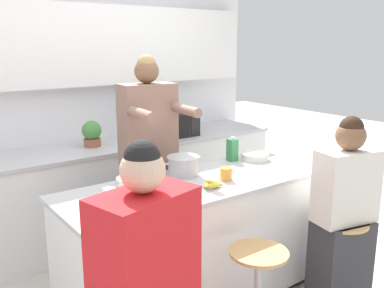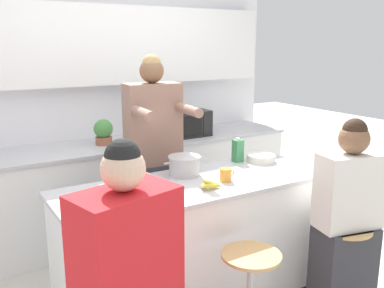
{
  "view_description": "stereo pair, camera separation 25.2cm",
  "coord_description": "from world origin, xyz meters",
  "px_view_note": "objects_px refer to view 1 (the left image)",
  "views": [
    {
      "loc": [
        -1.69,
        -2.21,
        1.84
      ],
      "look_at": [
        0.0,
        0.07,
        1.17
      ],
      "focal_mm": 40.0,
      "sensor_mm": 36.0,
      "label": 1
    },
    {
      "loc": [
        -1.48,
        -2.35,
        1.84
      ],
      "look_at": [
        0.0,
        0.07,
        1.17
      ],
      "focal_mm": 40.0,
      "sensor_mm": 36.0,
      "label": 2
    }
  ],
  "objects_px": {
    "bar_stool_rightmost": "(339,262)",
    "juice_carton": "(232,150)",
    "cooking_pot": "(183,166)",
    "coffee_cup_near": "(226,174)",
    "person_cooking": "(149,170)",
    "person_seated_near": "(343,223)",
    "potted_plant": "(92,133)",
    "banana_bunch": "(211,185)",
    "coffee_cup_far": "(110,194)",
    "microwave": "(171,123)",
    "fruit_bowl": "(255,157)",
    "kitchen_island": "(198,243)"
  },
  "relations": [
    {
      "from": "juice_carton",
      "to": "microwave",
      "type": "distance_m",
      "value": 1.1
    },
    {
      "from": "bar_stool_rightmost",
      "to": "juice_carton",
      "type": "height_order",
      "value": "juice_carton"
    },
    {
      "from": "kitchen_island",
      "to": "person_cooking",
      "type": "bearing_deg",
      "value": 94.38
    },
    {
      "from": "microwave",
      "to": "banana_bunch",
      "type": "bearing_deg",
      "value": -114.63
    },
    {
      "from": "person_cooking",
      "to": "cooking_pot",
      "type": "bearing_deg",
      "value": -77.91
    },
    {
      "from": "person_cooking",
      "to": "fruit_bowl",
      "type": "relative_size",
      "value": 7.91
    },
    {
      "from": "person_seated_near",
      "to": "coffee_cup_near",
      "type": "xyz_separation_m",
      "value": [
        -0.61,
        0.53,
        0.34
      ]
    },
    {
      "from": "bar_stool_rightmost",
      "to": "coffee_cup_far",
      "type": "bearing_deg",
      "value": 155.54
    },
    {
      "from": "fruit_bowl",
      "to": "coffee_cup_far",
      "type": "distance_m",
      "value": 1.36
    },
    {
      "from": "bar_stool_rightmost",
      "to": "banana_bunch",
      "type": "distance_m",
      "value": 1.1
    },
    {
      "from": "coffee_cup_far",
      "to": "juice_carton",
      "type": "distance_m",
      "value": 1.22
    },
    {
      "from": "person_seated_near",
      "to": "potted_plant",
      "type": "height_order",
      "value": "person_seated_near"
    },
    {
      "from": "cooking_pot",
      "to": "kitchen_island",
      "type": "bearing_deg",
      "value": -89.38
    },
    {
      "from": "banana_bunch",
      "to": "potted_plant",
      "type": "xyz_separation_m",
      "value": [
        -0.14,
        1.56,
        0.09
      ]
    },
    {
      "from": "cooking_pot",
      "to": "coffee_cup_near",
      "type": "xyz_separation_m",
      "value": [
        0.17,
        -0.27,
        -0.03
      ]
    },
    {
      "from": "bar_stool_rightmost",
      "to": "microwave",
      "type": "relative_size",
      "value": 1.33
    },
    {
      "from": "bar_stool_rightmost",
      "to": "potted_plant",
      "type": "distance_m",
      "value": 2.34
    },
    {
      "from": "banana_bunch",
      "to": "person_seated_near",
      "type": "bearing_deg",
      "value": -30.03
    },
    {
      "from": "cooking_pot",
      "to": "juice_carton",
      "type": "relative_size",
      "value": 1.64
    },
    {
      "from": "person_cooking",
      "to": "cooking_pot",
      "type": "distance_m",
      "value": 0.42
    },
    {
      "from": "cooking_pot",
      "to": "microwave",
      "type": "relative_size",
      "value": 0.65
    },
    {
      "from": "kitchen_island",
      "to": "coffee_cup_far",
      "type": "distance_m",
      "value": 0.82
    },
    {
      "from": "bar_stool_rightmost",
      "to": "person_cooking",
      "type": "bearing_deg",
      "value": 124.34
    },
    {
      "from": "person_seated_near",
      "to": "juice_carton",
      "type": "height_order",
      "value": "person_seated_near"
    },
    {
      "from": "kitchen_island",
      "to": "coffee_cup_far",
      "type": "bearing_deg",
      "value": 177.96
    },
    {
      "from": "cooking_pot",
      "to": "potted_plant",
      "type": "distance_m",
      "value": 1.24
    },
    {
      "from": "bar_stool_rightmost",
      "to": "fruit_bowl",
      "type": "xyz_separation_m",
      "value": [
        -0.07,
        0.79,
        0.61
      ]
    },
    {
      "from": "cooking_pot",
      "to": "coffee_cup_near",
      "type": "distance_m",
      "value": 0.32
    },
    {
      "from": "person_cooking",
      "to": "banana_bunch",
      "type": "height_order",
      "value": "person_cooking"
    },
    {
      "from": "coffee_cup_near",
      "to": "coffee_cup_far",
      "type": "bearing_deg",
      "value": 172.08
    },
    {
      "from": "bar_stool_rightmost",
      "to": "juice_carton",
      "type": "xyz_separation_m",
      "value": [
        -0.23,
        0.89,
        0.67
      ]
    },
    {
      "from": "potted_plant",
      "to": "banana_bunch",
      "type": "bearing_deg",
      "value": -84.9
    },
    {
      "from": "cooking_pot",
      "to": "fruit_bowl",
      "type": "relative_size",
      "value": 1.43
    },
    {
      "from": "person_cooking",
      "to": "person_seated_near",
      "type": "height_order",
      "value": "person_cooking"
    },
    {
      "from": "coffee_cup_far",
      "to": "potted_plant",
      "type": "xyz_separation_m",
      "value": [
        0.49,
        1.38,
        0.08
      ]
    },
    {
      "from": "cooking_pot",
      "to": "coffee_cup_far",
      "type": "relative_size",
      "value": 2.95
    },
    {
      "from": "person_cooking",
      "to": "coffee_cup_near",
      "type": "distance_m",
      "value": 0.71
    },
    {
      "from": "coffee_cup_near",
      "to": "potted_plant",
      "type": "xyz_separation_m",
      "value": [
        -0.33,
        1.49,
        0.08
      ]
    },
    {
      "from": "person_seated_near",
      "to": "banana_bunch",
      "type": "bearing_deg",
      "value": 162.61
    },
    {
      "from": "person_cooking",
      "to": "microwave",
      "type": "height_order",
      "value": "person_cooking"
    },
    {
      "from": "person_seated_near",
      "to": "juice_carton",
      "type": "relative_size",
      "value": 7.1
    },
    {
      "from": "coffee_cup_near",
      "to": "banana_bunch",
      "type": "relative_size",
      "value": 0.66
    },
    {
      "from": "juice_carton",
      "to": "coffee_cup_far",
      "type": "bearing_deg",
      "value": -168.66
    },
    {
      "from": "kitchen_island",
      "to": "bar_stool_rightmost",
      "type": "bearing_deg",
      "value": -38.83
    },
    {
      "from": "person_seated_near",
      "to": "coffee_cup_near",
      "type": "relative_size",
      "value": 12.2
    },
    {
      "from": "potted_plant",
      "to": "coffee_cup_near",
      "type": "bearing_deg",
      "value": -77.64
    },
    {
      "from": "coffee_cup_far",
      "to": "microwave",
      "type": "height_order",
      "value": "microwave"
    },
    {
      "from": "fruit_bowl",
      "to": "microwave",
      "type": "distance_m",
      "value": 1.19
    },
    {
      "from": "bar_stool_rightmost",
      "to": "person_cooking",
      "type": "relative_size",
      "value": 0.37
    },
    {
      "from": "microwave",
      "to": "potted_plant",
      "type": "relative_size",
      "value": 2.05
    }
  ]
}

